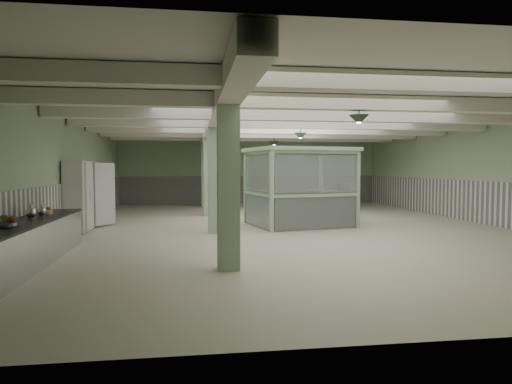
{
  "coord_description": "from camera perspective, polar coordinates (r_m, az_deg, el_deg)",
  "views": [
    {
      "loc": [
        -3.21,
        -14.79,
        2.01
      ],
      "look_at": [
        -1.42,
        -2.19,
        1.3
      ],
      "focal_mm": 32.0,
      "sensor_mm": 36.0,
      "label": 1
    }
  ],
  "objects": [
    {
      "name": "floor",
      "position": [
        15.27,
        4.12,
        -4.38
      ],
      "size": [
        20.0,
        20.0,
        0.0
      ],
      "primitive_type": "plane",
      "color": "beige",
      "rests_on": "ground"
    },
    {
      "name": "ceiling",
      "position": [
        15.22,
        4.17,
        9.18
      ],
      "size": [
        14.0,
        20.0,
        0.02
      ],
      "primitive_type": "cube",
      "color": "white",
      "rests_on": "wall_back"
    },
    {
      "name": "wall_back",
      "position": [
        25.0,
        -0.72,
        2.7
      ],
      "size": [
        14.0,
        0.02,
        3.6
      ],
      "primitive_type": "cube",
      "color": "#90A685",
      "rests_on": "floor"
    },
    {
      "name": "wall_front",
      "position": [
        5.77,
        25.68,
        0.81
      ],
      "size": [
        14.0,
        0.02,
        3.6
      ],
      "primitive_type": "cube",
      "color": "#90A685",
      "rests_on": "floor"
    },
    {
      "name": "wall_left",
      "position": [
        15.27,
        -22.48,
        2.16
      ],
      "size": [
        0.02,
        20.0,
        3.6
      ],
      "primitive_type": "cube",
      "color": "#90A685",
      "rests_on": "floor"
    },
    {
      "name": "wall_right",
      "position": [
        17.98,
        26.53,
        2.18
      ],
      "size": [
        0.02,
        20.0,
        3.6
      ],
      "primitive_type": "cube",
      "color": "#90A685",
      "rests_on": "floor"
    },
    {
      "name": "wainscot_left",
      "position": [
        15.32,
        -22.31,
        -1.77
      ],
      "size": [
        0.05,
        19.9,
        1.5
      ],
      "primitive_type": "cube",
      "color": "silver",
      "rests_on": "floor"
    },
    {
      "name": "wainscot_right",
      "position": [
        18.0,
        26.39,
        -1.16
      ],
      "size": [
        0.05,
        19.9,
        1.5
      ],
      "primitive_type": "cube",
      "color": "silver",
      "rests_on": "floor"
    },
    {
      "name": "wainscot_back",
      "position": [
        25.01,
        -0.71,
        0.3
      ],
      "size": [
        13.9,
        0.05,
        1.5
      ],
      "primitive_type": "cube",
      "color": "silver",
      "rests_on": "floor"
    },
    {
      "name": "girder",
      "position": [
        14.87,
        -5.39,
        8.46
      ],
      "size": [
        0.45,
        19.9,
        0.4
      ],
      "primitive_type": "cube",
      "color": "silver",
      "rests_on": "ceiling"
    },
    {
      "name": "beam_a",
      "position": [
        8.09,
        15.83,
        13.11
      ],
      "size": [
        13.9,
        0.35,
        0.32
      ],
      "primitive_type": "cube",
      "color": "silver",
      "rests_on": "ceiling"
    },
    {
      "name": "beam_b",
      "position": [
        10.4,
        10.14,
        10.94
      ],
      "size": [
        13.9,
        0.35,
        0.32
      ],
      "primitive_type": "cube",
      "color": "silver",
      "rests_on": "ceiling"
    },
    {
      "name": "beam_c",
      "position": [
        12.78,
        6.58,
        9.5
      ],
      "size": [
        13.9,
        0.35,
        0.32
      ],
      "primitive_type": "cube",
      "color": "silver",
      "rests_on": "ceiling"
    },
    {
      "name": "beam_d",
      "position": [
        15.2,
        4.17,
        8.5
      ],
      "size": [
        13.9,
        0.35,
        0.32
      ],
      "primitive_type": "cube",
      "color": "silver",
      "rests_on": "ceiling"
    },
    {
      "name": "beam_e",
      "position": [
        17.65,
        2.43,
        7.77
      ],
      "size": [
        13.9,
        0.35,
        0.32
      ],
      "primitive_type": "cube",
      "color": "silver",
      "rests_on": "ceiling"
    },
    {
      "name": "beam_f",
      "position": [
        20.1,
        1.12,
        7.21
      ],
      "size": [
        13.9,
        0.35,
        0.32
      ],
      "primitive_type": "cube",
      "color": "silver",
      "rests_on": "ceiling"
    },
    {
      "name": "beam_g",
      "position": [
        22.57,
        0.1,
        6.77
      ],
      "size": [
        13.9,
        0.35,
        0.32
      ],
      "primitive_type": "cube",
      "color": "silver",
      "rests_on": "ceiling"
    },
    {
      "name": "column_a",
      "position": [
        8.82,
        -3.49,
        1.83
      ],
      "size": [
        0.42,
        0.42,
        3.6
      ],
      "primitive_type": "cube",
      "color": "#9FBA96",
      "rests_on": "floor"
    },
    {
      "name": "column_b",
      "position": [
        13.81,
        -5.16,
        2.31
      ],
      "size": [
        0.42,
        0.42,
        3.6
      ],
      "primitive_type": "cube",
      "color": "#9FBA96",
      "rests_on": "floor"
    },
    {
      "name": "column_c",
      "position": [
        18.81,
        -5.94,
        2.53
      ],
      "size": [
        0.42,
        0.42,
        3.6
      ],
      "primitive_type": "cube",
      "color": "#9FBA96",
      "rests_on": "floor"
    },
    {
      "name": "column_d",
      "position": [
        22.81,
        -6.32,
        2.64
      ],
      "size": [
        0.42,
        0.42,
        3.6
      ],
      "primitive_type": "cube",
      "color": "#9FBA96",
      "rests_on": "floor"
    },
    {
      "name": "pendant_front",
      "position": [
        10.52,
        12.73,
        8.79
      ],
      "size": [
        0.44,
        0.44,
        0.22
      ],
      "primitive_type": "cone",
      "rotation": [
        3.14,
        0.0,
        0.0
      ],
      "color": "#2B392D",
      "rests_on": "ceiling"
    },
    {
      "name": "pendant_mid",
      "position": [
        15.77,
        5.57,
        6.96
      ],
      "size": [
        0.44,
        0.44,
        0.22
      ],
      "primitive_type": "cone",
      "rotation": [
        3.14,
        0.0,
        0.0
      ],
      "color": "#2B392D",
      "rests_on": "ceiling"
    },
    {
      "name": "pendant_back",
      "position": [
        20.66,
        2.27,
        6.07
      ],
      "size": [
        0.44,
        0.44,
        0.22
      ],
      "primitive_type": "cone",
      "rotation": [
        3.14,
        0.0,
        0.0
      ],
      "color": "#2B392D",
      "rests_on": "ceiling"
    },
    {
      "name": "prep_counter",
      "position": [
        10.36,
        -26.89,
        -5.75
      ],
      "size": [
        0.95,
        5.46,
        0.91
      ],
      "color": "silver",
      "rests_on": "floor"
    },
    {
      "name": "pitcher_near",
      "position": [
        10.88,
        -26.31,
        -2.17
      ],
      "size": [
        0.24,
        0.27,
        0.31
      ],
      "primitive_type": null,
      "rotation": [
        0.0,
        0.0,
        -0.12
      ],
      "color": "silver",
      "rests_on": "prep_counter"
    },
    {
      "name": "pitcher_far",
      "position": [
        11.26,
        -25.18,
        -2.07
      ],
      "size": [
        0.21,
        0.23,
        0.27
      ],
      "primitive_type": null,
      "rotation": [
        0.0,
        0.0,
        0.09
      ],
      "color": "silver",
      "rests_on": "prep_counter"
    },
    {
      "name": "veg_colander",
      "position": [
        9.46,
        -28.9,
        -3.32
      ],
      "size": [
        0.55,
        0.55,
        0.2
      ],
      "primitive_type": null,
      "rotation": [
        0.0,
        0.0,
        0.25
      ],
      "color": "#3D3E42",
      "rests_on": "prep_counter"
    },
    {
      "name": "orange_bowl",
      "position": [
        11.72,
        -24.69,
        -2.3
      ],
      "size": [
        0.35,
        0.35,
        0.1
      ],
      "primitive_type": "cylinder",
      "rotation": [
        0.0,
        0.0,
        -0.38
      ],
      "color": "#B2B2B7",
      "rests_on": "prep_counter"
    },
    {
      "name": "walkin_cooler",
      "position": [
        15.48,
        -20.83,
        -0.45
      ],
      "size": [
        1.01,
        2.36,
        2.17
      ],
      "color": "silver",
      "rests_on": "floor"
    },
    {
      "name": "guard_booth",
      "position": [
        15.66,
        5.44,
        2.34
      ],
      "size": [
        3.76,
        3.37,
        2.64
      ],
      "rotation": [
        0.0,
        0.0,
        0.2
      ],
      "color": "#A4C79F",
      "rests_on": "floor"
    },
    {
      "name": "filing_cabinet",
      "position": [
        16.71,
        10.96,
        -1.36
      ],
      "size": [
        0.55,
        0.71,
        1.4
      ],
      "primitive_type": "cube",
      "rotation": [
        0.0,
        0.0,
        -0.17
      ],
      "color": "#535446",
      "rests_on": "floor"
    }
  ]
}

